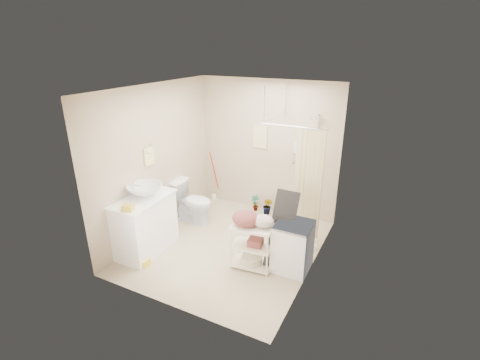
# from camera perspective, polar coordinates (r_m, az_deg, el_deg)

# --- Properties ---
(floor) EXTENTS (3.20, 3.20, 0.00)m
(floor) POSITION_cam_1_polar(r_m,az_deg,el_deg) (5.97, -1.81, -10.76)
(floor) COLOR #C0B290
(floor) RESTS_ON ground
(ceiling) EXTENTS (2.80, 3.20, 0.04)m
(ceiling) POSITION_cam_1_polar(r_m,az_deg,el_deg) (5.08, -2.16, 14.83)
(ceiling) COLOR silver
(ceiling) RESTS_ON ground
(wall_back) EXTENTS (2.80, 0.04, 2.60)m
(wall_back) POSITION_cam_1_polar(r_m,az_deg,el_deg) (6.77, 4.54, 5.26)
(wall_back) COLOR #BEAD93
(wall_back) RESTS_ON ground
(wall_front) EXTENTS (2.80, 0.04, 2.60)m
(wall_front) POSITION_cam_1_polar(r_m,az_deg,el_deg) (4.18, -12.55, -5.98)
(wall_front) COLOR #BEAD93
(wall_front) RESTS_ON ground
(wall_left) EXTENTS (0.04, 3.20, 2.60)m
(wall_left) POSITION_cam_1_polar(r_m,az_deg,el_deg) (6.15, -13.53, 3.02)
(wall_left) COLOR #BEAD93
(wall_left) RESTS_ON ground
(wall_right) EXTENTS (0.04, 3.20, 2.60)m
(wall_right) POSITION_cam_1_polar(r_m,az_deg,el_deg) (4.92, 12.51, -1.63)
(wall_right) COLOR #BEAD93
(wall_right) RESTS_ON ground
(vanity) EXTENTS (0.63, 1.08, 0.94)m
(vanity) POSITION_cam_1_polar(r_m,az_deg,el_deg) (5.85, -15.35, -7.05)
(vanity) COLOR white
(vanity) RESTS_ON ground
(sink) EXTENTS (0.71, 0.71, 0.19)m
(sink) POSITION_cam_1_polar(r_m,az_deg,el_deg) (5.65, -15.35, -1.68)
(sink) COLOR silver
(sink) RESTS_ON vanity
(counter_basket) EXTENTS (0.19, 0.16, 0.09)m
(counter_basket) POSITION_cam_1_polar(r_m,az_deg,el_deg) (5.27, -17.88, -4.37)
(counter_basket) COLOR gold
(counter_basket) RESTS_ON vanity
(floor_basket) EXTENTS (0.28, 0.22, 0.15)m
(floor_basket) POSITION_cam_1_polar(r_m,az_deg,el_deg) (5.69, -15.73, -12.64)
(floor_basket) COLOR yellow
(floor_basket) RESTS_ON ground
(toilet) EXTENTS (0.79, 0.45, 0.80)m
(toilet) POSITION_cam_1_polar(r_m,az_deg,el_deg) (6.64, -7.74, -3.53)
(toilet) COLOR white
(toilet) RESTS_ON ground
(mop) EXTENTS (0.13, 0.13, 1.10)m
(mop) POSITION_cam_1_polar(r_m,az_deg,el_deg) (7.45, -4.38, 0.75)
(mop) COLOR #B51C0A
(mop) RESTS_ON ground
(potted_plant_a) EXTENTS (0.19, 0.14, 0.33)m
(potted_plant_a) POSITION_cam_1_polar(r_m,az_deg,el_deg) (7.07, 2.51, -3.77)
(potted_plant_a) COLOR #955130
(potted_plant_a) RESTS_ON ground
(potted_plant_b) EXTENTS (0.23, 0.20, 0.37)m
(potted_plant_b) POSITION_cam_1_polar(r_m,az_deg,el_deg) (6.92, 4.57, -4.27)
(potted_plant_b) COLOR #945931
(potted_plant_b) RESTS_ON ground
(hanging_towel) EXTENTS (0.28, 0.03, 0.42)m
(hanging_towel) POSITION_cam_1_polar(r_m,az_deg,el_deg) (6.75, 3.34, 7.02)
(hanging_towel) COLOR beige
(hanging_towel) RESTS_ON wall_back
(towel_ring) EXTENTS (0.04, 0.22, 0.34)m
(towel_ring) POSITION_cam_1_polar(r_m,az_deg,el_deg) (5.94, -14.74, 3.99)
(towel_ring) COLOR #F6EB8F
(towel_ring) RESTS_ON wall_left
(tp_holder) EXTENTS (0.08, 0.12, 0.14)m
(tp_holder) POSITION_cam_1_polar(r_m,az_deg,el_deg) (6.36, -12.51, -1.84)
(tp_holder) COLOR white
(tp_holder) RESTS_ON wall_left
(shower) EXTENTS (1.10, 1.10, 2.10)m
(shower) POSITION_cam_1_polar(r_m,az_deg,el_deg) (6.09, 9.89, 0.62)
(shower) COLOR white
(shower) RESTS_ON ground
(shampoo_bottle_a) EXTENTS (0.12, 0.12, 0.23)m
(shampoo_bottle_a) POSITION_cam_1_polar(r_m,az_deg,el_deg) (6.48, 9.22, 5.56)
(shampoo_bottle_a) COLOR silver
(shampoo_bottle_a) RESTS_ON shower
(shampoo_bottle_b) EXTENTS (0.09, 0.09, 0.17)m
(shampoo_bottle_b) POSITION_cam_1_polar(r_m,az_deg,el_deg) (6.46, 10.03, 5.17)
(shampoo_bottle_b) COLOR #324C96
(shampoo_bottle_b) RESTS_ON shower
(washing_machine) EXTENTS (0.52, 0.54, 0.76)m
(washing_machine) POSITION_cam_1_polar(r_m,az_deg,el_deg) (5.32, 8.66, -10.70)
(washing_machine) COLOR white
(washing_machine) RESTS_ON ground
(laundry_rack) EXTENTS (0.64, 0.42, 0.84)m
(laundry_rack) POSITION_cam_1_polar(r_m,az_deg,el_deg) (5.27, 1.99, -10.23)
(laundry_rack) COLOR white
(laundry_rack) RESTS_ON ground
(ironing_board) EXTENTS (0.36, 0.20, 1.23)m
(ironing_board) POSITION_cam_1_polar(r_m,az_deg,el_deg) (5.26, 6.84, -8.00)
(ironing_board) COLOR black
(ironing_board) RESTS_ON ground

